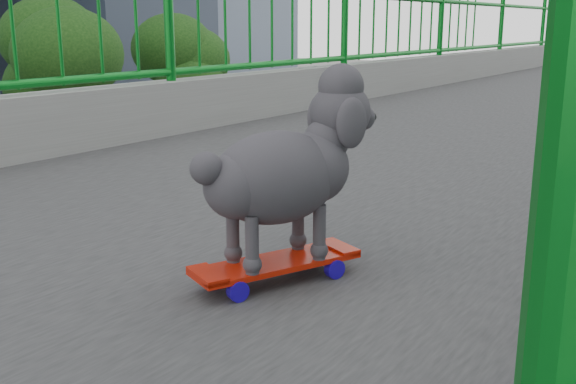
# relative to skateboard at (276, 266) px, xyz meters

# --- Properties ---
(railing) EXTENTS (3.00, 24.00, 1.42)m
(railing) POSITION_rel_skateboard_xyz_m (-0.50, -0.40, 0.17)
(railing) COLOR gray
(railing) RESTS_ON footbridge
(skateboard) EXTENTS (0.28, 0.44, 0.06)m
(skateboard) POSITION_rel_skateboard_xyz_m (0.00, 0.00, 0.00)
(skateboard) COLOR red
(skateboard) RESTS_ON footbridge
(poodle) EXTENTS (0.33, 0.48, 0.43)m
(poodle) POSITION_rel_skateboard_xyz_m (0.01, 0.03, 0.24)
(poodle) COLOR #2A282C
(poodle) RESTS_ON skateboard
(car_2) EXTENTS (2.43, 5.27, 1.47)m
(car_2) POSITION_rel_skateboard_xyz_m (-12.90, 17.01, -6.31)
(car_2) COLOR black
(car_2) RESTS_ON ground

